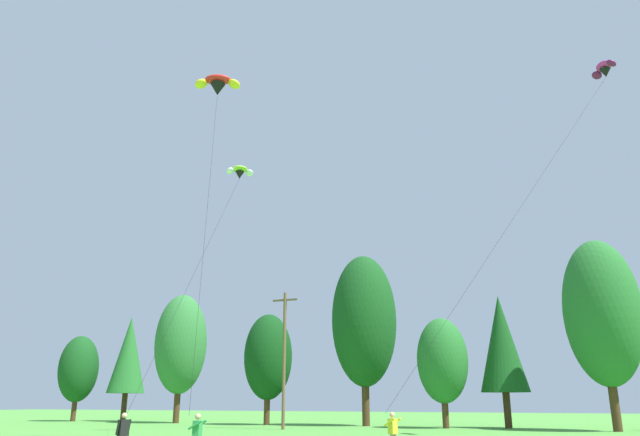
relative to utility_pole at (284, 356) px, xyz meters
name	(u,v)px	position (x,y,z in m)	size (l,w,h in m)	color
treeline_tree_a	(78,369)	(-29.70, 8.63, -0.08)	(4.26, 4.26, 9.11)	#472D19
treeline_tree_b	(129,355)	(-24.75, 10.81, 1.46)	(4.08, 4.08, 11.26)	#472D19
treeline_tree_c	(181,344)	(-15.93, 8.19, 2.15)	(5.25, 5.25, 12.78)	#472D19
treeline_tree_d	(268,357)	(-5.47, 7.61, 0.53)	(4.53, 4.53, 10.12)	#472D19
treeline_tree_e	(364,320)	(3.80, 8.77, 3.65)	(5.92, 5.92, 15.27)	#472D19
treeline_tree_f	(442,360)	(11.22, 6.92, -0.26)	(4.18, 4.18, 8.82)	#472D19
treeline_tree_g	(502,343)	(15.85, 9.05, 1.14)	(3.97, 3.97, 10.75)	#472D19
treeline_tree_h	(602,312)	(23.73, 6.38, 3.00)	(5.63, 5.63, 14.19)	#472D19
utility_pole	(284,356)	(0.00, 0.00, 0.00)	(2.20, 0.26, 10.65)	brown
kite_flyer_near	(123,432)	(5.50, -24.84, -4.61)	(0.36, 0.60, 1.69)	black
kite_flyer_mid	(197,434)	(8.87, -24.86, -4.60)	(0.64, 0.67, 1.69)	#4C4C51
kite_flyer_far	(393,430)	(14.57, -19.36, -4.60)	(0.66, 0.69, 1.69)	gray
parafoil_kite_high_lime_white	(240,172)	(-0.28, -7.51, 13.06)	(6.59, 18.21, 18.03)	#93D633
parafoil_kite_mid_red_yellow	(218,85)	(3.27, -16.39, 15.10)	(6.70, 9.46, 19.75)	red
parafoil_kite_far_magenta	(604,70)	(25.43, -4.53, 17.46)	(12.09, 15.84, 22.05)	#D12893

